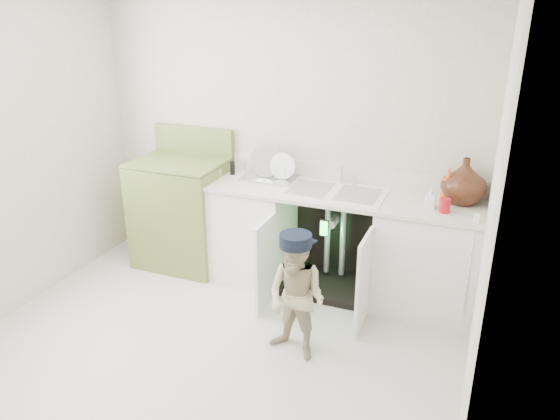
# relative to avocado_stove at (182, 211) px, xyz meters

# --- Properties ---
(ground) EXTENTS (3.50, 3.50, 0.00)m
(ground) POSITION_rel_avocado_stove_xyz_m (0.91, -1.18, -0.52)
(ground) COLOR #B8B0A1
(ground) RESTS_ON ground
(room_shell) EXTENTS (6.00, 5.50, 1.26)m
(room_shell) POSITION_rel_avocado_stove_xyz_m (0.91, -1.18, 0.73)
(room_shell) COLOR beige
(room_shell) RESTS_ON ground
(counter_run) EXTENTS (2.44, 1.02, 1.26)m
(counter_run) POSITION_rel_avocado_stove_xyz_m (1.50, 0.03, -0.04)
(counter_run) COLOR white
(counter_run) RESTS_ON ground
(avocado_stove) EXTENTS (0.82, 0.65, 1.27)m
(avocado_stove) POSITION_rel_avocado_stove_xyz_m (0.00, 0.00, 0.00)
(avocado_stove) COLOR #5B7132
(avocado_stove) RESTS_ON ground
(repair_worker) EXTENTS (0.52, 0.89, 0.94)m
(repair_worker) POSITION_rel_avocado_stove_xyz_m (1.50, -0.99, -0.05)
(repair_worker) COLOR tan
(repair_worker) RESTS_ON ground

